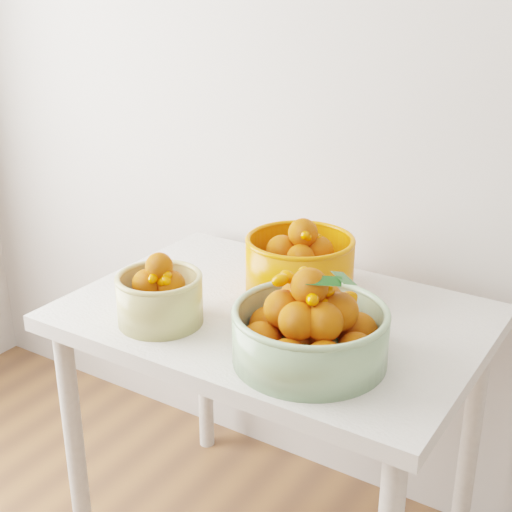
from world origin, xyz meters
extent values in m
cube|color=silver|center=(-0.45, 1.60, 0.73)|extent=(1.00, 0.70, 0.04)
cylinder|color=silver|center=(-0.89, 1.31, 0.35)|extent=(0.05, 0.05, 0.71)
cylinder|color=silver|center=(-0.89, 1.89, 0.35)|extent=(0.05, 0.05, 0.71)
cylinder|color=silver|center=(-0.01, 1.89, 0.35)|extent=(0.05, 0.05, 0.71)
cylinder|color=tan|center=(-0.64, 1.40, 0.81)|extent=(0.25, 0.25, 0.11)
torus|color=tan|center=(-0.64, 1.40, 0.86)|extent=(0.25, 0.25, 0.01)
sphere|color=#D1660C|center=(-0.59, 1.41, 0.80)|extent=(0.07, 0.07, 0.07)
sphere|color=#E34B00|center=(-0.64, 1.46, 0.80)|extent=(0.07, 0.07, 0.07)
sphere|color=#E34B00|center=(-0.70, 1.40, 0.80)|extent=(0.07, 0.07, 0.07)
sphere|color=#E34B00|center=(-0.64, 1.35, 0.80)|extent=(0.07, 0.07, 0.07)
sphere|color=#E34B00|center=(-0.64, 1.40, 0.80)|extent=(0.07, 0.07, 0.07)
sphere|color=#E34B00|center=(-0.62, 1.42, 0.85)|extent=(0.07, 0.07, 0.07)
sphere|color=#E34B00|center=(-0.67, 1.39, 0.85)|extent=(0.07, 0.07, 0.07)
sphere|color=#E34B00|center=(-0.64, 1.41, 0.89)|extent=(0.06, 0.06, 0.06)
ellipsoid|color=#E85800|center=(-0.61, 1.39, 0.87)|extent=(0.04, 0.04, 0.03)
ellipsoid|color=#E85800|center=(-0.66, 1.41, 0.88)|extent=(0.04, 0.03, 0.03)
ellipsoid|color=#E85800|center=(-0.62, 1.40, 0.88)|extent=(0.04, 0.03, 0.03)
ellipsoid|color=#E85800|center=(-0.64, 1.38, 0.87)|extent=(0.03, 0.04, 0.03)
ellipsoid|color=#E85800|center=(-0.65, 1.40, 0.90)|extent=(0.04, 0.03, 0.03)
ellipsoid|color=#E85800|center=(-0.62, 1.39, 0.86)|extent=(0.04, 0.04, 0.04)
ellipsoid|color=#E85800|center=(-0.66, 1.41, 0.88)|extent=(0.04, 0.03, 0.03)
ellipsoid|color=#E85800|center=(-0.65, 1.40, 0.88)|extent=(0.03, 0.04, 0.03)
cylinder|color=#87AA7E|center=(-0.26, 1.43, 0.81)|extent=(0.41, 0.41, 0.12)
torus|color=#87AA7E|center=(-0.26, 1.43, 0.87)|extent=(0.41, 0.41, 0.02)
sphere|color=#E34B00|center=(-0.16, 1.44, 0.80)|extent=(0.08, 0.08, 0.08)
sphere|color=#E34B00|center=(-0.19, 1.51, 0.80)|extent=(0.09, 0.09, 0.09)
sphere|color=#E34B00|center=(-0.26, 1.54, 0.80)|extent=(0.08, 0.08, 0.08)
sphere|color=#E34B00|center=(-0.34, 1.51, 0.80)|extent=(0.09, 0.09, 0.09)
sphere|color=#E34B00|center=(-0.37, 1.44, 0.80)|extent=(0.08, 0.08, 0.08)
sphere|color=#E34B00|center=(-0.34, 1.36, 0.80)|extent=(0.09, 0.09, 0.09)
sphere|color=#E34B00|center=(-0.26, 1.33, 0.80)|extent=(0.09, 0.09, 0.09)
sphere|color=#E34B00|center=(-0.19, 1.36, 0.80)|extent=(0.09, 0.09, 0.09)
sphere|color=#E34B00|center=(-0.26, 1.43, 0.80)|extent=(0.08, 0.08, 0.08)
sphere|color=#E34B00|center=(-0.21, 1.46, 0.87)|extent=(0.08, 0.08, 0.08)
sphere|color=#E34B00|center=(-0.26, 1.49, 0.87)|extent=(0.08, 0.08, 0.08)
sphere|color=#E34B00|center=(-0.31, 1.47, 0.87)|extent=(0.08, 0.08, 0.08)
sphere|color=#E34B00|center=(-0.31, 1.41, 0.87)|extent=(0.08, 0.08, 0.08)
sphere|color=#E34B00|center=(-0.26, 1.38, 0.87)|extent=(0.08, 0.08, 0.08)
sphere|color=#E34B00|center=(-0.21, 1.40, 0.87)|extent=(0.08, 0.08, 0.08)
sphere|color=#E34B00|center=(-0.26, 1.43, 0.92)|extent=(0.08, 0.08, 0.08)
ellipsoid|color=#E85800|center=(-0.24, 1.39, 0.92)|extent=(0.05, 0.05, 0.04)
ellipsoid|color=#E85800|center=(-0.32, 1.41, 0.93)|extent=(0.05, 0.04, 0.04)
ellipsoid|color=#E85800|center=(-0.24, 1.43, 0.89)|extent=(0.05, 0.03, 0.04)
ellipsoid|color=#E85800|center=(-0.24, 1.45, 0.91)|extent=(0.05, 0.05, 0.04)
ellipsoid|color=#E85800|center=(-0.30, 1.46, 0.91)|extent=(0.05, 0.05, 0.03)
ellipsoid|color=#E85800|center=(-0.31, 1.42, 0.89)|extent=(0.05, 0.04, 0.03)
ellipsoid|color=#E85800|center=(-0.30, 1.42, 0.90)|extent=(0.05, 0.04, 0.04)
ellipsoid|color=#E85800|center=(-0.30, 1.48, 0.93)|extent=(0.05, 0.05, 0.03)
ellipsoid|color=#E85800|center=(-0.20, 1.48, 0.89)|extent=(0.05, 0.04, 0.04)
ellipsoid|color=#E85800|center=(-0.20, 1.49, 0.89)|extent=(0.05, 0.05, 0.03)
ellipsoid|color=#E85800|center=(-0.32, 1.44, 0.93)|extent=(0.05, 0.04, 0.04)
ellipsoid|color=#E85800|center=(-0.30, 1.45, 0.89)|extent=(0.05, 0.04, 0.04)
ellipsoid|color=#E85800|center=(-0.27, 1.43, 0.89)|extent=(0.05, 0.05, 0.04)
cylinder|color=#E96207|center=(-0.45, 1.73, 0.82)|extent=(0.37, 0.37, 0.14)
torus|color=#E96207|center=(-0.45, 1.73, 0.89)|extent=(0.37, 0.37, 0.01)
sphere|color=#D1660C|center=(-0.37, 1.73, 0.80)|extent=(0.08, 0.08, 0.08)
sphere|color=#E34B00|center=(-0.41, 1.80, 0.80)|extent=(0.08, 0.08, 0.08)
sphere|color=#E34B00|center=(-0.49, 1.80, 0.80)|extent=(0.08, 0.08, 0.08)
sphere|color=#E34B00|center=(-0.53, 1.73, 0.80)|extent=(0.08, 0.08, 0.08)
sphere|color=#E34B00|center=(-0.50, 1.66, 0.80)|extent=(0.08, 0.08, 0.08)
sphere|color=#E34B00|center=(-0.41, 1.66, 0.80)|extent=(0.07, 0.07, 0.07)
sphere|color=#E34B00|center=(-0.45, 1.73, 0.80)|extent=(0.08, 0.08, 0.08)
sphere|color=#E34B00|center=(-0.41, 1.75, 0.86)|extent=(0.08, 0.08, 0.08)
sphere|color=#E34B00|center=(-0.47, 1.77, 0.86)|extent=(0.07, 0.07, 0.07)
sphere|color=#E34B00|center=(-0.49, 1.71, 0.86)|extent=(0.08, 0.08, 0.08)
sphere|color=#E34B00|center=(-0.43, 1.69, 0.86)|extent=(0.07, 0.07, 0.07)
sphere|color=#E34B00|center=(-0.44, 1.73, 0.91)|extent=(0.08, 0.08, 0.08)
ellipsoid|color=#E85800|center=(-0.45, 1.75, 0.92)|extent=(0.03, 0.04, 0.04)
ellipsoid|color=#E85800|center=(-0.46, 1.73, 0.88)|extent=(0.04, 0.04, 0.03)
ellipsoid|color=#E85800|center=(-0.43, 1.73, 0.91)|extent=(0.04, 0.04, 0.04)
ellipsoid|color=#E85800|center=(-0.43, 1.71, 0.92)|extent=(0.05, 0.05, 0.03)
ellipsoid|color=#E85800|center=(-0.45, 1.72, 0.91)|extent=(0.05, 0.05, 0.04)
ellipsoid|color=#E85800|center=(-0.43, 1.71, 0.91)|extent=(0.05, 0.04, 0.03)
ellipsoid|color=#E85800|center=(-0.42, 1.75, 0.89)|extent=(0.05, 0.04, 0.04)
camera|label=1|loc=(0.36, 0.25, 1.53)|focal=50.00mm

